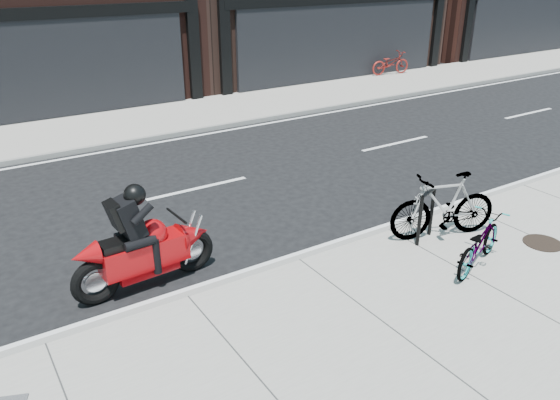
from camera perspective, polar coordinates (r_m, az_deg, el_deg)
ground at (r=10.66m, az=-4.07°, el=-2.27°), size 120.00×120.00×0.00m
sidewalk_near at (r=7.32m, az=16.06°, el=-16.37°), size 60.00×6.00×0.13m
sidewalk_far at (r=17.44m, az=-16.60°, el=7.49°), size 60.00×3.50×0.13m
bike_rack at (r=9.79m, az=15.05°, el=-1.14°), size 0.54×0.23×0.94m
bicycle_front at (r=9.26m, az=20.06°, el=-4.22°), size 1.71×1.05×0.85m
bicycle_rear at (r=9.98m, az=16.72°, el=-0.57°), size 2.07×1.18×1.20m
motorcycle at (r=8.58m, az=-13.41°, el=-4.49°), size 2.33×0.57×1.74m
bicycle_far at (r=24.59m, az=11.48°, el=13.84°), size 1.89×0.87×0.96m
manhole_cover at (r=10.62m, az=25.75°, el=-4.06°), size 0.70×0.70×0.02m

